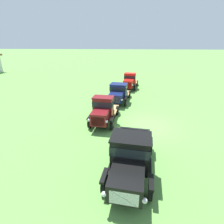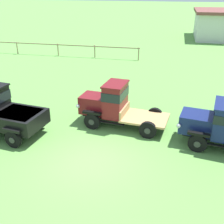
# 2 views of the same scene
# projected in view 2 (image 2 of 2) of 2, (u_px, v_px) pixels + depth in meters

# --- Properties ---
(ground_plane) EXTENTS (240.00, 240.00, 0.00)m
(ground_plane) POSITION_uv_depth(u_px,v_px,m) (91.00, 162.00, 11.49)
(ground_plane) COLOR #5B9342
(paddock_fence) EXTENTS (17.15, 0.44, 1.23)m
(paddock_fence) POSITION_uv_depth(u_px,v_px,m) (55.00, 47.00, 28.19)
(paddock_fence) COLOR #997F60
(paddock_fence) RESTS_ON ground
(vintage_truck_midrow_center) EXTENTS (4.67, 2.29, 2.23)m
(vintage_truck_midrow_center) POSITION_uv_depth(u_px,v_px,m) (113.00, 104.00, 14.12)
(vintage_truck_midrow_center) COLOR black
(vintage_truck_midrow_center) RESTS_ON ground
(vintage_truck_far_side) EXTENTS (4.99, 2.64, 2.04)m
(vintage_truck_far_side) POSITION_uv_depth(u_px,v_px,m) (224.00, 124.00, 12.20)
(vintage_truck_far_side) COLOR black
(vintage_truck_far_side) RESTS_ON ground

